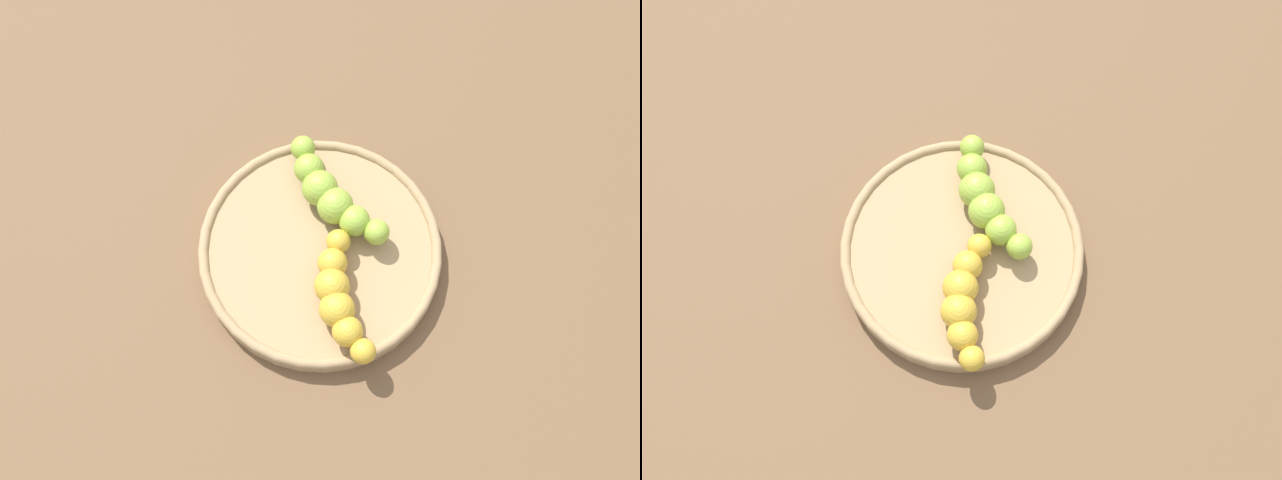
% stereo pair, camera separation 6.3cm
% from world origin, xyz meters
% --- Properties ---
extents(ground_plane, '(2.40, 2.40, 0.00)m').
position_xyz_m(ground_plane, '(0.00, 0.00, 0.00)').
color(ground_plane, brown).
extents(fruit_bowl, '(0.24, 0.24, 0.02)m').
position_xyz_m(fruit_bowl, '(0.00, 0.00, 0.01)').
color(fruit_bowl, '#A08259').
rests_on(fruit_bowl, ground_plane).
extents(banana_spotted, '(0.09, 0.11, 0.03)m').
position_xyz_m(banana_spotted, '(-0.03, -0.05, 0.04)').
color(banana_spotted, gold).
rests_on(banana_spotted, fruit_bowl).
extents(banana_green, '(0.06, 0.14, 0.04)m').
position_xyz_m(banana_green, '(0.04, 0.02, 0.04)').
color(banana_green, '#8CAD38').
rests_on(banana_green, fruit_bowl).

